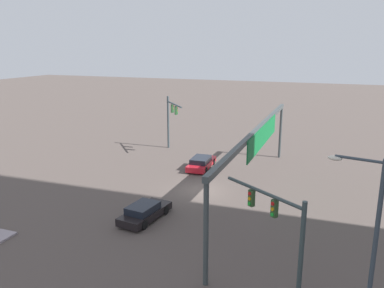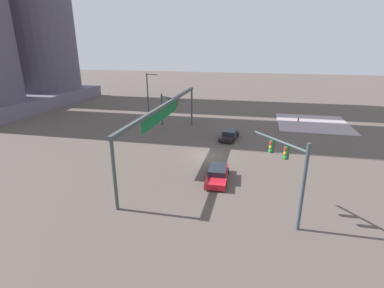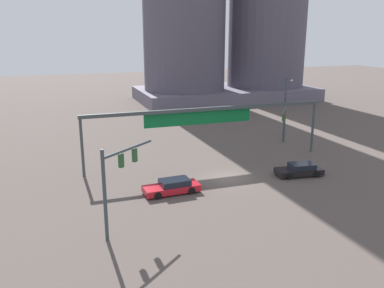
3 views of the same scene
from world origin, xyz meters
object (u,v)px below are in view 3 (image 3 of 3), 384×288
at_px(traffic_signal_opposite_side, 116,175).
at_px(sedan_car_waiting_far, 172,187).
at_px(traffic_signal_near_corner, 284,118).
at_px(streetlamp_curved_arm, 286,102).
at_px(sedan_car_approaching, 300,170).

bearing_deg(traffic_signal_opposite_side, sedan_car_waiting_far, 5.57).
bearing_deg(traffic_signal_near_corner, streetlamp_curved_arm, -178.26).
height_order(traffic_signal_opposite_side, sedan_car_approaching, traffic_signal_opposite_side).
bearing_deg(sedan_car_waiting_far, streetlamp_curved_arm, -146.87).
bearing_deg(streetlamp_curved_arm, sedan_car_waiting_far, -42.06).
xyz_separation_m(traffic_signal_near_corner, sedan_car_waiting_far, (-17.18, -10.28, -2.90)).
relative_size(traffic_signal_near_corner, traffic_signal_opposite_side, 0.79).
bearing_deg(streetlamp_curved_arm, sedan_car_approaching, -13.80).
xyz_separation_m(traffic_signal_opposite_side, streetlamp_curved_arm, (25.38, 20.05, 0.33)).
bearing_deg(traffic_signal_opposite_side, sedan_car_approaching, -22.50).
bearing_deg(traffic_signal_near_corner, traffic_signal_opposite_side, -19.93).
bearing_deg(sedan_car_approaching, streetlamp_curved_arm, -108.71).
relative_size(traffic_signal_near_corner, sedan_car_waiting_far, 1.01).
xyz_separation_m(streetlamp_curved_arm, sedan_car_approaching, (-6.84, -14.07, -4.00)).
xyz_separation_m(traffic_signal_opposite_side, sedan_car_waiting_far, (5.58, 5.77, -3.67)).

